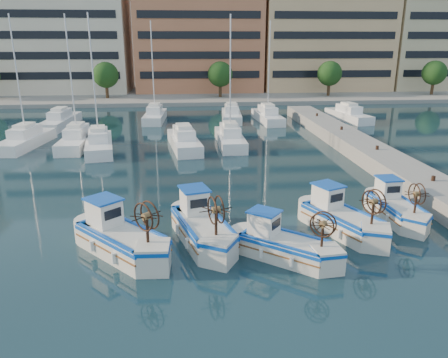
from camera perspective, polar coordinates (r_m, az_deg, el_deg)
ground at (r=20.26m, az=0.81°, el=-9.69°), size 300.00×300.00×0.00m
quay at (r=31.13m, az=23.67°, el=-0.13°), size 3.00×60.00×1.20m
waterfront at (r=83.71m, az=2.57°, el=18.82°), size 180.00×40.00×25.60m
yacht_marina at (r=46.54m, az=-6.56°, el=6.64°), size 37.89×22.75×11.50m
fishing_boat_a at (r=20.48m, az=-13.45°, el=-7.30°), size 4.58×4.76×3.03m
fishing_boat_b at (r=21.11m, az=-2.93°, el=-6.05°), size 3.12×4.95×3.00m
fishing_boat_c at (r=19.72m, az=7.68°, el=-8.33°), size 4.16×3.82×2.60m
fishing_boat_d at (r=22.89m, az=15.02°, el=-4.85°), size 3.48×4.71×2.84m
fishing_boat_e at (r=25.45m, az=21.46°, el=-3.36°), size 1.90×4.23×2.61m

